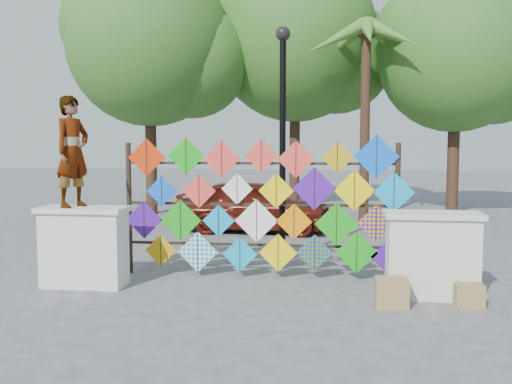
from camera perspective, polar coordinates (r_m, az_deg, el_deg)
ground at (r=9.15m, az=-0.30°, el=-9.59°), size 80.00×80.00×0.00m
parapet_left at (r=9.55m, az=-16.80°, el=-5.20°), size 1.40×0.65×1.28m
parapet_right at (r=8.87m, az=17.18°, el=-5.98°), size 1.40×0.65×1.28m
kite_rack at (r=9.63m, az=1.05°, el=-1.52°), size 4.92×0.24×2.44m
tree_west at (r=18.91m, az=-10.30°, el=14.26°), size 5.85×5.20×8.01m
tree_mid at (r=20.14m, az=4.26°, el=14.89°), size 6.30×5.60×8.61m
tree_east at (r=18.92m, az=19.65°, el=12.84°), size 5.40×4.80×7.42m
palm_tree at (r=17.02m, az=10.96°, el=13.84°), size 3.62×3.62×5.83m
vendor_woman at (r=9.48m, az=-17.89°, el=3.87°), size 0.63×0.75×1.76m
sedan at (r=14.71m, az=-0.20°, el=-1.36°), size 4.07×1.82×1.36m
lamppost at (r=10.82m, az=2.68°, el=7.03°), size 0.28×0.28×4.46m
cardboard_box_near at (r=8.36m, az=13.41°, el=-9.74°), size 0.45×0.40×0.40m
cardboard_box_far at (r=8.69m, az=20.49°, el=-9.60°), size 0.38×0.35×0.32m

